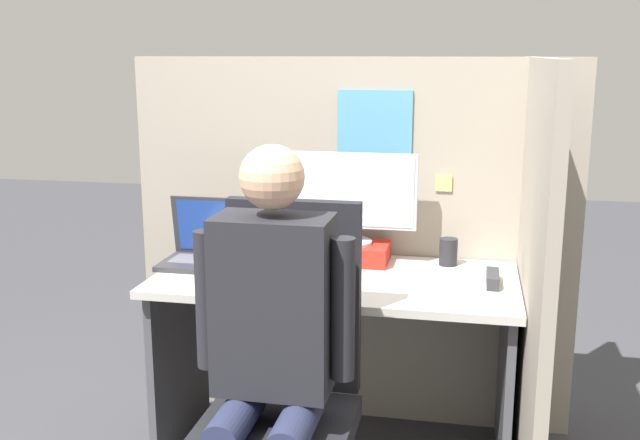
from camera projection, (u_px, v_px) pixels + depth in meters
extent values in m
cube|color=gray|center=(351.00, 244.00, 3.15)|extent=(1.85, 0.04, 1.54)
cube|color=#4C8EB7|center=(375.00, 130.00, 3.00)|extent=(0.30, 0.01, 0.31)
cube|color=#F4EA66|center=(444.00, 183.00, 2.99)|extent=(0.06, 0.01, 0.06)
cube|color=#EA9EC6|center=(318.00, 189.00, 3.10)|extent=(0.06, 0.01, 0.06)
cube|color=gray|center=(530.00, 283.00, 2.60)|extent=(0.04, 1.30, 1.54)
cube|color=beige|center=(336.00, 279.00, 2.82)|extent=(1.35, 0.66, 0.03)
cube|color=#4C4C51|center=(179.00, 357.00, 3.02)|extent=(0.03, 0.56, 0.71)
cube|color=#4C4C51|center=(505.00, 385.00, 2.77)|extent=(0.03, 0.56, 0.71)
cube|color=red|center=(348.00, 252.00, 3.00)|extent=(0.33, 0.20, 0.08)
cylinder|color=#B2B2B7|center=(348.00, 242.00, 2.99)|extent=(0.19, 0.19, 0.01)
cylinder|color=#B2B2B7|center=(348.00, 233.00, 2.98)|extent=(0.04, 0.04, 0.06)
cube|color=#B2B2B7|center=(348.00, 190.00, 2.95)|extent=(0.54, 0.02, 0.30)
cube|color=silver|center=(348.00, 191.00, 2.93)|extent=(0.52, 0.00, 0.28)
cube|color=#2D2D33|center=(210.00, 264.00, 2.93)|extent=(0.37, 0.24, 0.02)
cube|color=#5B5B60|center=(211.00, 260.00, 2.95)|extent=(0.32, 0.13, 0.00)
cube|color=#2D2D33|center=(217.00, 226.00, 3.00)|extent=(0.37, 0.04, 0.24)
cube|color=#1E3D93|center=(217.00, 226.00, 3.00)|extent=(0.33, 0.03, 0.21)
ellipsoid|color=gray|center=(255.00, 279.00, 2.72)|extent=(0.06, 0.05, 0.03)
cube|color=#2D2D33|center=(493.00, 279.00, 2.70)|extent=(0.04, 0.17, 0.04)
cone|color=orange|center=(332.00, 286.00, 2.62)|extent=(0.04, 0.13, 0.04)
cylinder|color=green|center=(335.00, 280.00, 2.69)|extent=(0.02, 0.02, 0.02)
cube|color=black|center=(276.00, 432.00, 2.27)|extent=(0.46, 0.46, 0.07)
cube|color=black|center=(294.00, 295.00, 2.44)|extent=(0.44, 0.05, 0.63)
cylinder|color=#282D4C|center=(236.00, 419.00, 2.16)|extent=(0.11, 0.30, 0.11)
cylinder|color=#282D4C|center=(296.00, 426.00, 2.12)|extent=(0.11, 0.30, 0.11)
cube|color=#232328|center=(274.00, 305.00, 2.18)|extent=(0.34, 0.20, 0.53)
sphere|color=#D8A884|center=(272.00, 177.00, 2.09)|extent=(0.19, 0.19, 0.19)
cylinder|color=#232328|center=(207.00, 300.00, 2.22)|extent=(0.07, 0.07, 0.42)
cylinder|color=#232328|center=(343.00, 309.00, 2.14)|extent=(0.07, 0.07, 0.42)
cylinder|color=#232328|center=(448.00, 252.00, 2.94)|extent=(0.07, 0.07, 0.11)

